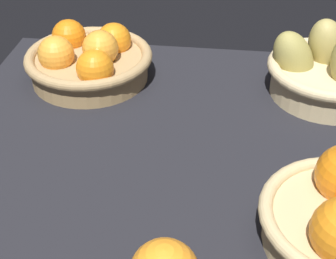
# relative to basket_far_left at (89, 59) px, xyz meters

# --- Properties ---
(market_tray) EXTENTS (0.84, 0.72, 0.03)m
(market_tray) POSITION_rel_basket_far_left_xyz_m (0.22, -0.20, -0.06)
(market_tray) COLOR black
(market_tray) RESTS_ON ground
(basket_far_left) EXTENTS (0.25, 0.25, 0.11)m
(basket_far_left) POSITION_rel_basket_far_left_xyz_m (0.00, 0.00, 0.00)
(basket_far_left) COLOR tan
(basket_far_left) RESTS_ON market_tray
(basket_far_right_pears) EXTENTS (0.24, 0.23, 0.15)m
(basket_far_right_pears) POSITION_rel_basket_far_left_xyz_m (0.45, -0.00, 0.01)
(basket_far_right_pears) COLOR #D3BC8C
(basket_far_right_pears) RESTS_ON market_tray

